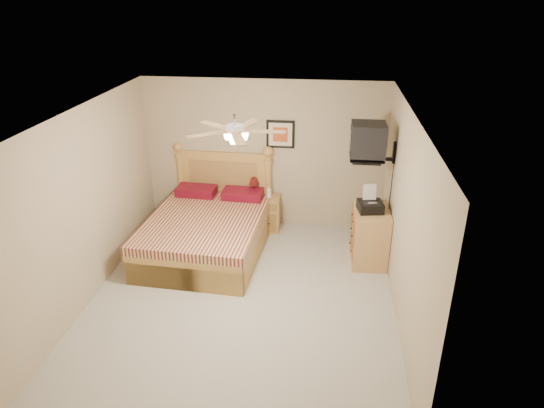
{
  "coord_description": "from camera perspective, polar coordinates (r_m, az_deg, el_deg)",
  "views": [
    {
      "loc": [
        1.02,
        -5.36,
        3.85
      ],
      "look_at": [
        0.29,
        0.9,
        0.98
      ],
      "focal_mm": 32.0,
      "sensor_mm": 36.0,
      "label": 1
    }
  ],
  "objects": [
    {
      "name": "magazine_upper",
      "position": [
        7.4,
        11.3,
        0.44
      ],
      "size": [
        0.31,
        0.34,
        0.02
      ],
      "primitive_type": "imported",
      "rotation": [
        0.0,
        0.0,
        0.57
      ],
      "color": "gray",
      "rests_on": "magazine_lower"
    },
    {
      "name": "framed_picture",
      "position": [
        7.94,
        1.0,
        8.21
      ],
      "size": [
        0.46,
        0.04,
        0.46
      ],
      "primitive_type": "cube",
      "color": "black",
      "rests_on": "wall_back"
    },
    {
      "name": "wall_front",
      "position": [
        4.18,
        -9.3,
        -14.35
      ],
      "size": [
        4.0,
        0.04,
        2.5
      ],
      "primitive_type": "cube",
      "color": "tan",
      "rests_on": "ground"
    },
    {
      "name": "nightstand",
      "position": [
        8.24,
        -0.99,
        -1.06
      ],
      "size": [
        0.55,
        0.42,
        0.59
      ],
      "primitive_type": "cube",
      "rotation": [
        0.0,
        0.0,
        0.02
      ],
      "color": "#B1803E",
      "rests_on": "ground"
    },
    {
      "name": "wall_back",
      "position": [
        8.1,
        -0.91,
        5.8
      ],
      "size": [
        4.0,
        0.04,
        2.5
      ],
      "primitive_type": "cube",
      "color": "tan",
      "rests_on": "ground"
    },
    {
      "name": "table_lamp",
      "position": [
        8.1,
        -2.12,
        2.02
      ],
      "size": [
        0.22,
        0.22,
        0.33
      ],
      "primitive_type": null,
      "rotation": [
        0.0,
        0.0,
        0.29
      ],
      "color": "#5C1212",
      "rests_on": "nightstand"
    },
    {
      "name": "wall_left",
      "position": [
        6.68,
        -20.86,
        -0.1
      ],
      "size": [
        0.04,
        4.5,
        2.5
      ],
      "primitive_type": "cube",
      "color": "tan",
      "rests_on": "ground"
    },
    {
      "name": "fax_machine",
      "position": [
        7.06,
        11.56,
        0.54
      ],
      "size": [
        0.4,
        0.42,
        0.36
      ],
      "primitive_type": null,
      "rotation": [
        0.0,
        0.0,
        0.17
      ],
      "color": "black",
      "rests_on": "dresser"
    },
    {
      "name": "wall_tv",
      "position": [
        7.04,
        12.43,
        7.09
      ],
      "size": [
        0.56,
        0.46,
        0.58
      ],
      "primitive_type": null,
      "color": "black",
      "rests_on": "wall_right"
    },
    {
      "name": "ceiling_fan",
      "position": [
        5.46,
        -4.4,
        8.62
      ],
      "size": [
        1.14,
        1.14,
        0.28
      ],
      "primitive_type": null,
      "color": "white",
      "rests_on": "ceiling"
    },
    {
      "name": "magazine_lower",
      "position": [
        7.38,
        11.37,
        0.19
      ],
      "size": [
        0.26,
        0.29,
        0.02
      ],
      "primitive_type": "imported",
      "rotation": [
        0.0,
        0.0,
        -0.38
      ],
      "color": "beige",
      "rests_on": "dresser"
    },
    {
      "name": "bed",
      "position": [
        7.42,
        -7.92,
        -0.76
      ],
      "size": [
        1.81,
        2.3,
        1.43
      ],
      "primitive_type": null,
      "rotation": [
        0.0,
        0.0,
        -0.06
      ],
      "color": "gold",
      "rests_on": "ground"
    },
    {
      "name": "wall_right",
      "position": [
        6.03,
        15.34,
        -1.95
      ],
      "size": [
        0.04,
        4.5,
        2.5
      ],
      "primitive_type": "cube",
      "color": "tan",
      "rests_on": "ground"
    },
    {
      "name": "dresser",
      "position": [
        7.37,
        11.44,
        -3.66
      ],
      "size": [
        0.52,
        0.74,
        0.86
      ],
      "primitive_type": "cube",
      "rotation": [
        0.0,
        0.0,
        0.02
      ],
      "color": "tan",
      "rests_on": "ground"
    },
    {
      "name": "floor",
      "position": [
        6.68,
        -3.42,
        -10.76
      ],
      "size": [
        4.5,
        4.5,
        0.0
      ],
      "primitive_type": "plane",
      "color": "#A7A397",
      "rests_on": "ground"
    },
    {
      "name": "lotion_bottle",
      "position": [
        8.05,
        -0.33,
        1.42
      ],
      "size": [
        0.09,
        0.09,
        0.21
      ],
      "primitive_type": "imported",
      "rotation": [
        0.0,
        0.0,
        0.1
      ],
      "color": "white",
      "rests_on": "nightstand"
    },
    {
      "name": "ceiling",
      "position": [
        5.62,
        -4.06,
        10.55
      ],
      "size": [
        4.0,
        4.5,
        0.04
      ],
      "primitive_type": "cube",
      "color": "white",
      "rests_on": "ground"
    }
  ]
}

